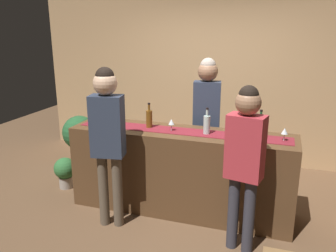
# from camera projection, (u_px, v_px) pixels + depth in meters

# --- Properties ---
(ground_plane) EXTENTS (10.00, 10.00, 0.00)m
(ground_plane) POSITION_uv_depth(u_px,v_px,m) (180.00, 209.00, 4.26)
(ground_plane) COLOR brown
(back_wall) EXTENTS (6.00, 0.12, 2.90)m
(back_wall) POSITION_uv_depth(u_px,v_px,m) (214.00, 72.00, 5.59)
(back_wall) COLOR tan
(back_wall) RESTS_ON ground
(bar_counter) EXTENTS (2.61, 0.60, 1.00)m
(bar_counter) POSITION_uv_depth(u_px,v_px,m) (180.00, 171.00, 4.12)
(bar_counter) COLOR #543821
(bar_counter) RESTS_ON ground
(counter_runner_cloth) EXTENTS (2.48, 0.28, 0.01)m
(counter_runner_cloth) POSITION_uv_depth(u_px,v_px,m) (181.00, 131.00, 3.98)
(counter_runner_cloth) COLOR maroon
(counter_runner_cloth) RESTS_ON bar_counter
(wine_bottle_clear) EXTENTS (0.07, 0.07, 0.30)m
(wine_bottle_clear) POSITION_uv_depth(u_px,v_px,m) (207.00, 124.00, 3.85)
(wine_bottle_clear) COLOR #B2C6C1
(wine_bottle_clear) RESTS_ON bar_counter
(wine_bottle_green) EXTENTS (0.07, 0.07, 0.30)m
(wine_bottle_green) POSITION_uv_depth(u_px,v_px,m) (260.00, 127.00, 3.76)
(wine_bottle_green) COLOR #194723
(wine_bottle_green) RESTS_ON bar_counter
(wine_bottle_amber) EXTENTS (0.07, 0.07, 0.30)m
(wine_bottle_amber) POSITION_uv_depth(u_px,v_px,m) (149.00, 118.00, 4.10)
(wine_bottle_amber) COLOR brown
(wine_bottle_amber) RESTS_ON bar_counter
(wine_glass_near_customer) EXTENTS (0.07, 0.07, 0.14)m
(wine_glass_near_customer) POSITION_uv_depth(u_px,v_px,m) (171.00, 122.00, 3.97)
(wine_glass_near_customer) COLOR silver
(wine_glass_near_customer) RESTS_ON bar_counter
(wine_glass_mid_counter) EXTENTS (0.07, 0.07, 0.14)m
(wine_glass_mid_counter) POSITION_uv_depth(u_px,v_px,m) (285.00, 131.00, 3.62)
(wine_glass_mid_counter) COLOR silver
(wine_glass_mid_counter) RESTS_ON bar_counter
(wine_glass_far_end) EXTENTS (0.07, 0.07, 0.14)m
(wine_glass_far_end) POSITION_uv_depth(u_px,v_px,m) (117.00, 115.00, 4.27)
(wine_glass_far_end) COLOR silver
(wine_glass_far_end) RESTS_ON bar_counter
(bartender) EXTENTS (0.37, 0.25, 1.79)m
(bartender) POSITION_uv_depth(u_px,v_px,m) (207.00, 111.00, 4.43)
(bartender) COLOR #26262B
(bartender) RESTS_ON ground
(customer_sipping) EXTENTS (0.37, 0.27, 1.67)m
(customer_sipping) POSITION_uv_depth(u_px,v_px,m) (245.00, 153.00, 3.22)
(customer_sipping) COLOR #33333D
(customer_sipping) RESTS_ON ground
(customer_browsing) EXTENTS (0.37, 0.26, 1.78)m
(customer_browsing) POSITION_uv_depth(u_px,v_px,m) (108.00, 131.00, 3.63)
(customer_browsing) COLOR brown
(customer_browsing) RESTS_ON ground
(potted_plant_tall) EXTENTS (0.54, 0.54, 0.79)m
(potted_plant_tall) POSITION_uv_depth(u_px,v_px,m) (80.00, 136.00, 5.58)
(potted_plant_tall) COLOR #4C4C51
(potted_plant_tall) RESTS_ON ground
(potted_plant_small) EXTENTS (0.30, 0.30, 0.43)m
(potted_plant_small) POSITION_uv_depth(u_px,v_px,m) (65.00, 171.00, 4.77)
(potted_plant_small) COLOR #9E9389
(potted_plant_small) RESTS_ON ground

